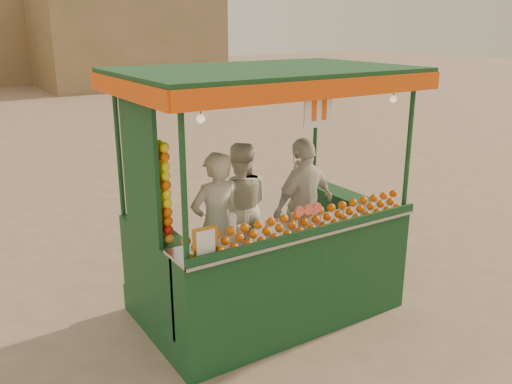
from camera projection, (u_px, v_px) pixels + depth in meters
ground at (272, 301)px, 6.53m from camera, size 90.00×90.00×0.00m
building_right at (127, 37)px, 28.67m from camera, size 9.00×6.00×5.00m
juice_cart at (265, 242)px, 5.98m from camera, size 3.06×1.98×2.78m
vendor_left at (216, 226)px, 5.79m from camera, size 0.60×0.40×1.63m
vendor_middle at (240, 207)px, 6.48m from camera, size 0.96×0.89×1.57m
vendor_right at (304, 207)px, 6.35m from camera, size 1.03×0.58×1.66m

